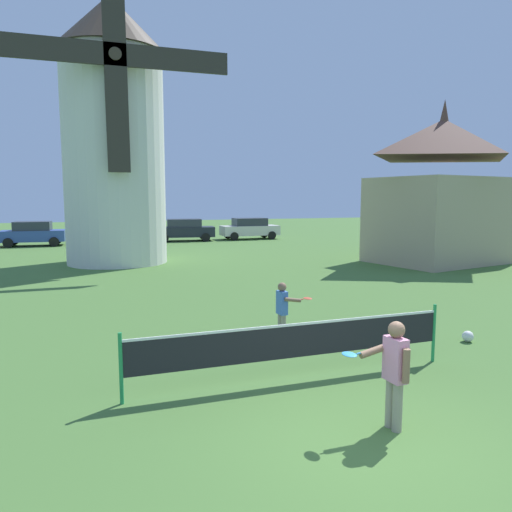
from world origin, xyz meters
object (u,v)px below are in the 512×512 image
parked_car_cream (250,228)px  chapel (441,193)px  parked_car_blue (33,233)px  player_far (283,308)px  parked_car_black (184,230)px  stray_ball (468,336)px  parked_car_mustard (112,231)px  windmill (114,129)px  tennis_net (296,341)px  player_near (394,369)px

parked_car_cream → chapel: 15.98m
parked_car_blue → parked_car_cream: (14.68, 0.22, 0.00)m
parked_car_cream → parked_car_blue: bearing=-179.1°
player_far → parked_car_black: size_ratio=0.29×
chapel → stray_ball: bearing=-127.5°
parked_car_mustard → parked_car_black: bearing=-1.9°
player_far → parked_car_cream: size_ratio=0.30×
player_far → chapel: bearing=37.9°
windmill → chapel: windmill is taller
tennis_net → parked_car_black: bearing=82.9°
player_near → player_far: 4.26m
tennis_net → parked_car_black: parked_car_black is taller
tennis_net → player_near: player_near is taller
parked_car_cream → chapel: bearing=-73.7°
parked_car_mustard → parked_car_black: size_ratio=0.99×
stray_ball → tennis_net: bearing=-170.1°
player_near → player_far: size_ratio=1.16×
parked_car_cream → tennis_net: bearing=-107.1°
parked_car_mustard → tennis_net: bearing=-86.5°
parked_car_blue → player_near: bearing=-76.2°
player_far → parked_car_black: bearing=83.9°
windmill → tennis_net: 17.39m
parked_car_black → chapel: chapel is taller
parked_car_black → parked_car_cream: (4.89, -0.09, 0.00)m
tennis_net → parked_car_cream: (8.22, 26.67, 0.12)m
player_far → chapel: (11.94, 9.29, 2.56)m
windmill → chapel: bearing=-18.5°
stray_ball → parked_car_cream: 26.20m
player_far → chapel: chapel is taller
parked_car_black → chapel: 18.04m
windmill → parked_car_blue: windmill is taller
windmill → parked_car_mustard: windmill is taller
tennis_net → parked_car_cream: parked_car_cream is taller
tennis_net → chapel: chapel is taller
player_far → parked_car_blue: size_ratio=0.32×
windmill → tennis_net: bearing=-83.5°
stray_ball → parked_car_mustard: 26.86m
parked_car_mustard → chapel: chapel is taller
player_near → stray_ball: size_ratio=6.15×
parked_car_blue → tennis_net: bearing=-76.3°
player_near → chapel: chapel is taller
windmill → parked_car_mustard: 11.86m
chapel → parked_car_black: bearing=121.4°
player_far → parked_car_blue: (-7.16, 24.22, 0.09)m
player_near → parked_car_blue: parked_car_blue is taller
parked_car_blue → parked_car_black: bearing=1.8°
parked_car_black → chapel: size_ratio=0.58×
player_far → parked_car_mustard: parked_car_mustard is taller
tennis_net → parked_car_mustard: parked_car_mustard is taller
windmill → stray_ball: size_ratio=56.11×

